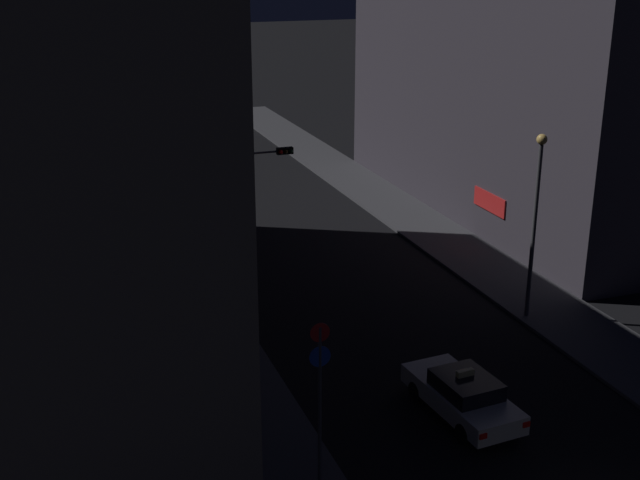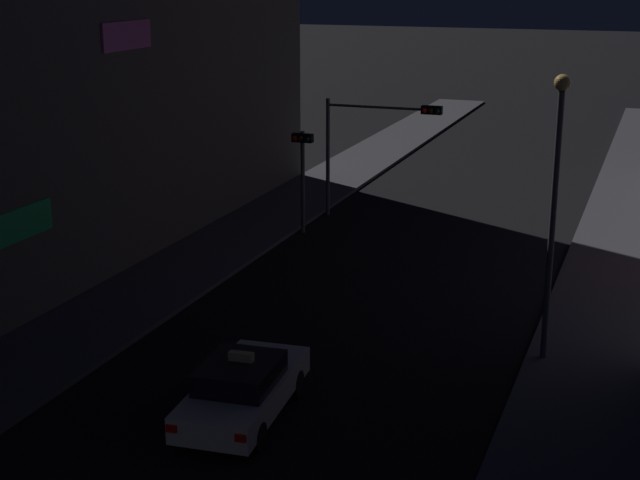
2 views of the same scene
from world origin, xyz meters
name	(u,v)px [view 1 (image 1 of 2)]	position (x,y,z in m)	size (l,w,h in m)	color
sidewalk_left	(150,230)	(-6.78, 29.50, 0.07)	(3.45, 63.00, 0.13)	#424247
sidewalk_right	(391,204)	(6.78, 29.50, 0.07)	(3.45, 63.00, 0.13)	#424247
building_facade_right	(520,99)	(13.00, 26.82, 6.05)	(9.08, 25.02, 12.10)	#3D3842
taxi	(463,395)	(-0.43, 8.20, 0.74)	(2.15, 4.58, 1.62)	silver
traffic_light_overhead	(238,175)	(-2.91, 25.81, 3.52)	(4.70, 0.42, 4.78)	#47474C
traffic_light_left_kerb	(213,211)	(-4.80, 23.02, 2.79)	(0.80, 0.42, 3.91)	#47474C
sign_pole_left	(320,389)	(-5.74, 6.43, 2.91)	(0.58, 0.10, 4.66)	#47474C
street_lamp_near_block	(536,208)	(5.48, 13.73, 4.52)	(0.40, 0.40, 7.22)	#47474C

